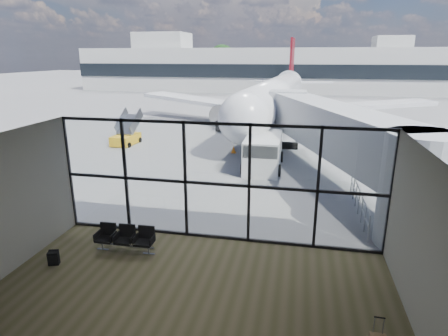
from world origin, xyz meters
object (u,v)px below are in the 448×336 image
(backpack, at_px, (53,258))
(belt_loader, at_px, (228,123))
(service_van, at_px, (263,152))
(seating_row, at_px, (126,237))
(mobile_stairs, at_px, (126,138))
(airliner, at_px, (276,96))

(backpack, distance_m, belt_loader, 24.64)
(backpack, bearing_deg, service_van, 48.17)
(belt_loader, bearing_deg, seating_row, -77.35)
(seating_row, height_order, backpack, seating_row)
(mobile_stairs, bearing_deg, belt_loader, 51.02)
(seating_row, height_order, airliner, airliner)
(service_van, bearing_deg, mobile_stairs, 157.74)
(seating_row, xyz_separation_m, belt_loader, (-0.79, 23.20, 0.05))
(backpack, height_order, belt_loader, belt_loader)
(seating_row, bearing_deg, mobile_stairs, 114.45)
(seating_row, height_order, service_van, service_van)
(service_van, bearing_deg, airliner, 90.96)
(service_van, bearing_deg, belt_loader, 109.88)
(airliner, relative_size, belt_loader, 8.98)
(backpack, xyz_separation_m, mobile_stairs, (-5.53, 16.97, 0.27))
(backpack, bearing_deg, airliner, 62.56)
(seating_row, bearing_deg, airliner, 82.11)
(seating_row, xyz_separation_m, mobile_stairs, (-7.48, 15.56, -0.01))
(seating_row, height_order, belt_loader, belt_loader)
(backpack, distance_m, airliner, 29.97)
(airliner, height_order, service_van, airliner)
(backpack, distance_m, mobile_stairs, 17.85)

